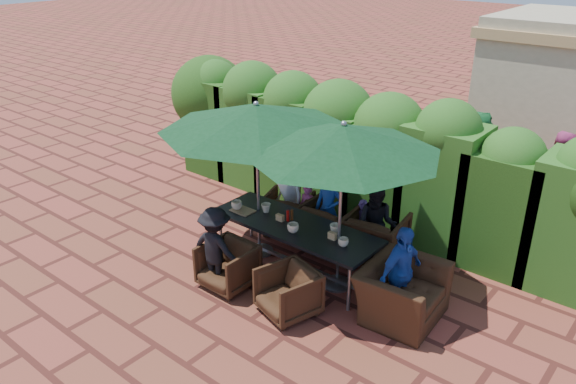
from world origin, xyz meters
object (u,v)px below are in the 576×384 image
Objects in this scene: dining_table at (295,229)px; chair_near_left at (228,264)px; umbrella_left at (256,118)px; umbrella_right at (343,139)px; chair_end_right at (402,284)px; chair_far_right at (376,235)px; chair_far_mid at (330,224)px; chair_far_left at (288,211)px; chair_near_right at (288,290)px.

dining_table reaches higher than chair_near_left.
umbrella_left is 1.50m from umbrella_right.
umbrella_left reaches higher than chair_end_right.
chair_near_left is at bearing 49.03° from chair_far_right.
chair_far_mid is (-0.73, 0.82, -1.79)m from umbrella_right.
chair_far_left is 2.27m from chair_near_right.
chair_far_right is at bearing 166.44° from chair_far_left.
chair_far_mid is 1.88m from chair_near_right.
chair_far_mid is at bearing 59.66° from chair_end_right.
umbrella_right is at bearing 134.81° from chair_far_left.
chair_far_left is 0.89× the size of chair_far_right.
chair_near_left is (-0.45, -0.95, -0.32)m from dining_table.
chair_near_right is at bearing 76.52° from chair_far_right.
chair_far_left is 0.91× the size of chair_far_mid.
chair_far_left is (-0.07, 0.80, -1.83)m from umbrella_left.
umbrella_left reaches higher than chair_far_right.
chair_far_mid is 1.19× the size of chair_near_right.
chair_far_mid reaches higher than dining_table.
chair_near_left is at bearing 72.99° from chair_far_mid.
chair_end_right is at bearing -3.40° from umbrella_right.
chair_end_right is at bearing 127.09° from chair_far_right.
chair_end_right is at bearing 143.54° from chair_far_left.
umbrella_right is 2.54m from chair_far_left.
chair_far_mid is at bearing 47.16° from umbrella_left.
umbrella_right reaches higher than chair_far_left.
umbrella_left reaches higher than dining_table.
chair_far_left is 1.63m from chair_far_right.
chair_far_left is at bearing 153.19° from umbrella_right.
chair_end_right reaches higher than dining_table.
chair_end_right is at bearing 151.09° from chair_far_mid.
chair_near_left is at bearing 108.69° from chair_end_right.
umbrella_left is at bearing 84.74° from chair_end_right.
chair_far_left is 1.08× the size of chair_near_right.
umbrella_right reaches higher than chair_near_left.
chair_end_right is at bearing -0.26° from dining_table.
chair_near_right is at bearing -34.82° from umbrella_left.
chair_near_left is at bearing -115.41° from dining_table.
chair_far_left reaches higher than chair_near_right.
umbrella_left is 3.08m from chair_end_right.
umbrella_right is 2.01m from chair_far_right.
umbrella_right is 3.39× the size of chair_far_left.
umbrella_left is at bearing 176.57° from dining_table.
chair_far_right is 1.22× the size of chair_near_right.
dining_table is 0.91m from chair_far_mid.
chair_far_left is at bearing -0.99° from chair_far_mid.
dining_table is 1.15m from chair_near_right.
chair_end_right reaches higher than chair_far_right.
chair_near_right is at bearing 111.05° from chair_far_left.
chair_far_left is at bearing 95.17° from umbrella_left.
chair_far_mid is (0.77, 0.83, -1.79)m from umbrella_left.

